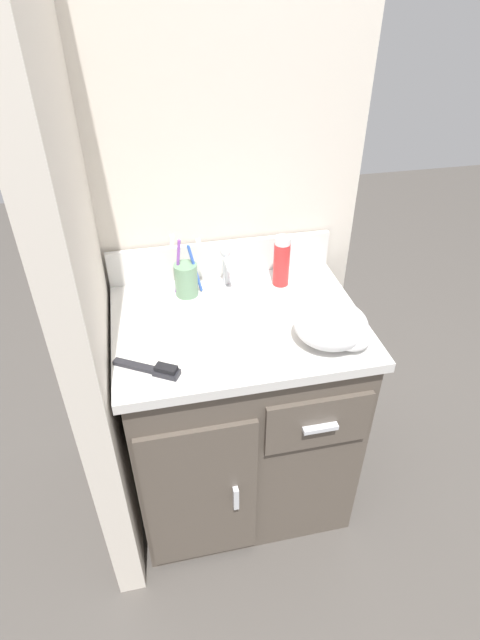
{
  "coord_description": "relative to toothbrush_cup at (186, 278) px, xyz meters",
  "views": [
    {
      "loc": [
        -0.24,
        -1.13,
        1.65
      ],
      "look_at": [
        0.0,
        -0.03,
        0.81
      ],
      "focal_mm": 28.0,
      "sensor_mm": 36.0,
      "label": 1
    }
  ],
  "objects": [
    {
      "name": "wall_back",
      "position": [
        0.13,
        0.16,
        0.25
      ],
      "size": [
        0.9,
        0.08,
        2.2
      ],
      "primitive_type": "cube",
      "color": "beige",
      "rests_on": "ground_plane"
    },
    {
      "name": "hand_towel",
      "position": [
        0.36,
        -0.31,
        -0.01
      ],
      "size": [
        0.21,
        0.2,
        0.1
      ],
      "color": "white",
      "rests_on": "vanity"
    },
    {
      "name": "vanity",
      "position": [
        0.12,
        -0.17,
        -0.43
      ],
      "size": [
        0.72,
        0.56,
        0.79
      ],
      "color": "brown",
      "rests_on": "ground_plane"
    },
    {
      "name": "toothbrush_cup",
      "position": [
        0.0,
        0.0,
        0.0
      ],
      "size": [
        0.09,
        0.07,
        0.2
      ],
      "color": "gray",
      "rests_on": "vanity"
    },
    {
      "name": "hairbrush",
      "position": [
        -0.12,
        -0.34,
        -0.05
      ],
      "size": [
        0.17,
        0.12,
        0.03
      ],
      "rotation": [
        0.0,
        0.0,
        -0.53
      ],
      "color": "#232328",
      "rests_on": "vanity"
    },
    {
      "name": "ground_plane",
      "position": [
        0.13,
        -0.17,
        -0.85
      ],
      "size": [
        6.0,
        6.0,
        0.0
      ],
      "primitive_type": "plane",
      "color": "#4C4742"
    },
    {
      "name": "shaving_cream_can",
      "position": [
        0.3,
        -0.0,
        0.02
      ],
      "size": [
        0.05,
        0.05,
        0.17
      ],
      "color": "red",
      "rests_on": "vanity"
    },
    {
      "name": "backsplash",
      "position": [
        0.13,
        0.1,
        0.0
      ],
      "size": [
        0.72,
        0.02,
        0.12
      ],
      "color": "silver",
      "rests_on": "vanity"
    },
    {
      "name": "wall_left",
      "position": [
        -0.29,
        -0.17,
        0.25
      ],
      "size": [
        0.08,
        0.62,
        2.2
      ],
      "primitive_type": "cube",
      "color": "beige",
      "rests_on": "ground_plane"
    },
    {
      "name": "sink_faucet",
      "position": [
        0.13,
        0.0,
        -0.01
      ],
      "size": [
        0.09,
        0.09,
        0.14
      ],
      "color": "silver",
      "rests_on": "vanity"
    }
  ]
}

